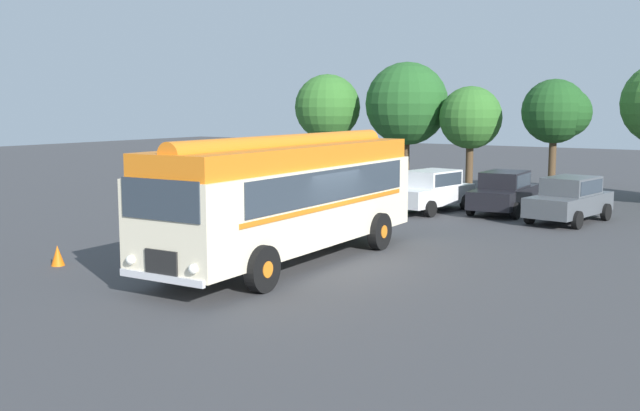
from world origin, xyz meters
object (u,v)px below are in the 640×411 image
at_px(car_mid_right, 504,192).
at_px(car_far_right, 570,199).
at_px(car_mid_left, 431,191).
at_px(traffic_cone, 58,256).
at_px(vintage_bus, 289,194).
at_px(car_near_left, 372,186).

distance_m(car_mid_right, car_far_right, 2.96).
xyz_separation_m(car_mid_left, car_far_right, (5.46, 0.25, 0.00)).
height_order(car_mid_left, traffic_cone, car_mid_left).
height_order(vintage_bus, car_far_right, vintage_bus).
bearing_deg(car_near_left, car_mid_right, 10.97).
bearing_deg(car_mid_right, car_near_left, -169.03).
height_order(vintage_bus, car_near_left, vintage_bus).
relative_size(vintage_bus, car_near_left, 2.41).
bearing_deg(traffic_cone, car_mid_left, 75.73).
height_order(car_mid_left, car_far_right, same).
bearing_deg(car_mid_right, car_far_right, -17.34).
height_order(car_mid_right, car_far_right, same).
relative_size(vintage_bus, car_far_right, 2.33).
height_order(vintage_bus, car_mid_right, vintage_bus).
height_order(car_near_left, traffic_cone, car_near_left).
distance_m(vintage_bus, car_far_right, 12.31).
xyz_separation_m(car_mid_right, traffic_cone, (-6.45, -16.13, -0.57)).
bearing_deg(car_near_left, traffic_cone, -93.95).
relative_size(car_mid_left, traffic_cone, 7.98).
relative_size(car_mid_right, traffic_cone, 7.82).
relative_size(vintage_bus, traffic_cone, 18.60).
bearing_deg(car_mid_left, car_far_right, 2.64).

